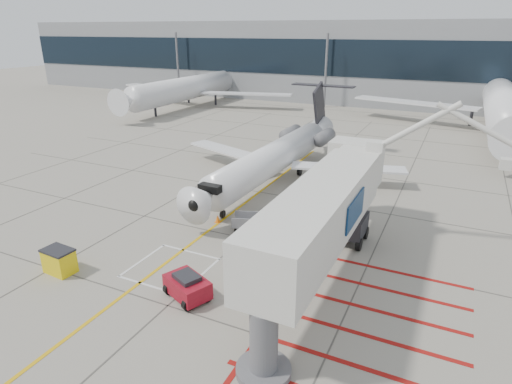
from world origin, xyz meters
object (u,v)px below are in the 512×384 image
at_px(regional_jet, 264,147).
at_px(pushback_tug, 187,286).
at_px(jet_bridge, 320,223).
at_px(spill_bin, 59,261).

bearing_deg(regional_jet, pushback_tug, -77.31).
distance_m(jet_bridge, pushback_tug, 7.29).
bearing_deg(jet_bridge, regional_jet, 125.61).
bearing_deg(jet_bridge, spill_bin, -160.79).
height_order(regional_jet, pushback_tug, regional_jet).
height_order(jet_bridge, spill_bin, jet_bridge).
xyz_separation_m(pushback_tug, spill_bin, (-7.73, -1.03, 0.02)).
bearing_deg(pushback_tug, spill_bin, -148.68).
xyz_separation_m(jet_bridge, pushback_tug, (-5.58, -3.52, -3.10)).
bearing_deg(spill_bin, pushback_tug, 11.71).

